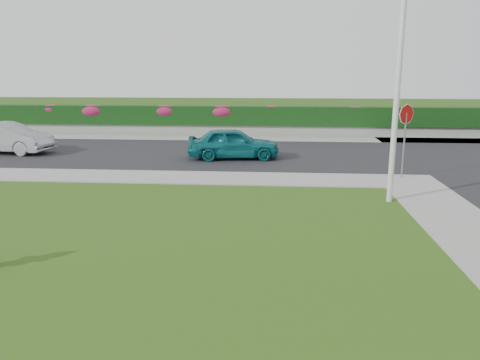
# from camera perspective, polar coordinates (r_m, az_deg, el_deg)

# --- Properties ---
(ground) EXTENTS (120.00, 120.00, 0.00)m
(ground) POSITION_cam_1_polar(r_m,az_deg,el_deg) (8.34, -13.22, -13.74)
(ground) COLOR black
(ground) RESTS_ON ground
(street_far) EXTENTS (26.00, 8.00, 0.04)m
(street_far) POSITION_cam_1_polar(r_m,az_deg,el_deg) (22.63, -14.73, 3.29)
(street_far) COLOR black
(street_far) RESTS_ON ground
(sidewalk_far) EXTENTS (24.00, 2.00, 0.04)m
(sidewalk_far) POSITION_cam_1_polar(r_m,az_deg,el_deg) (18.50, -22.67, 0.57)
(sidewalk_far) COLOR gray
(sidewalk_far) RESTS_ON ground
(curb_corner) EXTENTS (2.00, 2.00, 0.04)m
(curb_corner) POSITION_cam_1_polar(r_m,az_deg,el_deg) (17.11, 19.91, -0.15)
(curb_corner) COLOR gray
(curb_corner) RESTS_ON ground
(sidewalk_beyond) EXTENTS (34.00, 2.00, 0.04)m
(sidewalk_beyond) POSITION_cam_1_polar(r_m,az_deg,el_deg) (26.54, -2.97, 5.11)
(sidewalk_beyond) COLOR gray
(sidewalk_beyond) RESTS_ON ground
(retaining_wall) EXTENTS (34.00, 0.40, 0.60)m
(retaining_wall) POSITION_cam_1_polar(r_m,az_deg,el_deg) (27.98, -2.58, 6.10)
(retaining_wall) COLOR gray
(retaining_wall) RESTS_ON ground
(hedge) EXTENTS (32.00, 0.90, 1.10)m
(hedge) POSITION_cam_1_polar(r_m,az_deg,el_deg) (27.99, -2.57, 7.85)
(hedge) COLOR black
(hedge) RESTS_ON retaining_wall
(sedan_teal) EXTENTS (4.06, 2.06, 1.33)m
(sedan_teal) POSITION_cam_1_polar(r_m,az_deg,el_deg) (20.12, -0.82, 4.51)
(sedan_teal) COLOR #0E656C
(sedan_teal) RESTS_ON street_far
(sedan_silver) EXTENTS (4.37, 2.06, 1.39)m
(sedan_silver) POSITION_cam_1_polar(r_m,az_deg,el_deg) (24.04, -26.57, 4.62)
(sedan_silver) COLOR #A7A9AF
(sedan_silver) RESTS_ON street_far
(utility_pole) EXTENTS (0.16, 0.16, 6.01)m
(utility_pole) POSITION_cam_1_polar(r_m,az_deg,el_deg) (13.91, 18.57, 9.52)
(utility_pole) COLOR silver
(utility_pole) RESTS_ON ground
(stop_sign) EXTENTS (0.60, 0.42, 2.62)m
(stop_sign) POSITION_cam_1_polar(r_m,az_deg,el_deg) (17.32, 19.55, 6.53)
(stop_sign) COLOR slate
(stop_sign) RESTS_ON ground
(flower_clump_a) EXTENTS (1.18, 0.76, 0.59)m
(flower_clump_a) POSITION_cam_1_polar(r_m,az_deg,el_deg) (30.84, -22.06, 8.00)
(flower_clump_a) COLOR #C1216F
(flower_clump_a) RESTS_ON hedge
(flower_clump_b) EXTENTS (1.57, 1.01, 0.78)m
(flower_clump_b) POSITION_cam_1_polar(r_m,az_deg,el_deg) (29.78, -17.47, 8.05)
(flower_clump_b) COLOR #C1216F
(flower_clump_b) RESTS_ON hedge
(flower_clump_c) EXTENTS (1.46, 0.94, 0.73)m
(flower_clump_c) POSITION_cam_1_polar(r_m,az_deg,el_deg) (28.43, -9.04, 8.32)
(flower_clump_c) COLOR #C1216F
(flower_clump_c) RESTS_ON hedge
(flower_clump_d) EXTENTS (1.52, 0.98, 0.76)m
(flower_clump_d) POSITION_cam_1_polar(r_m,az_deg,el_deg) (27.84, -2.18, 8.34)
(flower_clump_d) COLOR #C1216F
(flower_clump_d) RESTS_ON hedge
(flower_clump_e) EXTENTS (1.09, 0.70, 0.54)m
(flower_clump_e) POSITION_cam_1_polar(r_m,az_deg,el_deg) (27.65, 3.84, 8.47)
(flower_clump_e) COLOR #C1216F
(flower_clump_e) RESTS_ON hedge
(flower_clump_f) EXTENTS (1.09, 0.70, 0.54)m
(flower_clump_f) POSITION_cam_1_polar(r_m,az_deg,el_deg) (28.02, 13.87, 8.18)
(flower_clump_f) COLOR #C1216F
(flower_clump_f) RESTS_ON hedge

